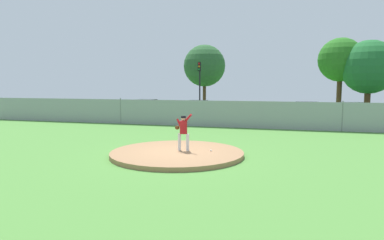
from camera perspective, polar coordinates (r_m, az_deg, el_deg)
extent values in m
plane|color=#4C8438|center=(20.32, 2.82, -2.57)|extent=(80.00, 80.00, 0.00)
cube|color=#2B2B2D|center=(28.60, 6.67, -0.10)|extent=(44.00, 7.00, 0.01)
cylinder|color=#99704C|center=(14.61, -2.52, -5.61)|extent=(5.67, 5.67, 0.18)
cylinder|color=silver|center=(14.75, -2.11, -3.68)|extent=(0.13, 0.13, 0.73)
cylinder|color=silver|center=(14.62, -0.75, -3.77)|extent=(0.13, 0.13, 0.73)
cylinder|color=maroon|center=(14.59, -1.44, -1.24)|extent=(0.32, 0.32, 0.55)
cylinder|color=maroon|center=(14.49, -0.76, 0.21)|extent=(0.42, 0.11, 0.45)
cylinder|color=maroon|center=(14.62, -2.12, -0.66)|extent=(0.28, 0.11, 0.46)
ellipsoid|color=#4C2D14|center=(14.73, -2.50, -1.28)|extent=(0.20, 0.12, 0.18)
sphere|color=tan|center=(14.54, -1.44, 0.23)|extent=(0.20, 0.20, 0.20)
cylinder|color=black|center=(14.54, -1.45, 0.51)|extent=(0.21, 0.21, 0.09)
sphere|color=white|center=(14.59, 3.19, -5.11)|extent=(0.07, 0.07, 0.07)
cube|color=gray|center=(24.10, 4.98, 1.01)|extent=(39.37, 0.03, 1.87)
cylinder|color=slate|center=(26.71, -11.85, 1.50)|extent=(0.07, 0.07, 1.97)
cylinder|color=slate|center=(23.90, 23.85, 0.59)|extent=(0.07, 0.07, 1.97)
cube|color=#B7BABF|center=(28.68, 18.82, 0.99)|extent=(2.16, 4.61, 0.71)
cube|color=black|center=(28.63, 18.86, 2.28)|extent=(1.88, 2.58, 0.58)
cylinder|color=black|center=(30.08, 18.48, 0.54)|extent=(1.96, 0.77, 0.64)
cylinder|color=black|center=(27.33, 19.14, -0.01)|extent=(1.96, 0.77, 0.64)
cube|color=#232328|center=(29.32, 0.68, 1.36)|extent=(2.05, 4.74, 0.66)
cube|color=black|center=(29.27, 0.68, 2.64)|extent=(1.77, 2.65, 0.65)
cylinder|color=black|center=(30.75, 1.21, 0.96)|extent=(1.85, 0.76, 0.64)
cylinder|color=black|center=(27.94, 0.10, 0.45)|extent=(1.85, 0.76, 0.64)
cube|color=silver|center=(28.41, 25.44, 0.67)|extent=(1.91, 4.54, 0.70)
cube|color=black|center=(28.36, 25.50, 1.99)|extent=(1.70, 2.52, 0.62)
cylinder|color=black|center=(29.80, 24.89, 0.24)|extent=(1.84, 0.70, 0.64)
cylinder|color=black|center=(27.08, 25.98, -0.34)|extent=(1.84, 0.70, 0.64)
cube|color=#161E4C|center=(30.44, -8.04, 1.52)|extent=(2.00, 4.17, 0.70)
cube|color=black|center=(30.39, -8.06, 2.79)|extent=(1.74, 2.34, 0.65)
cylinder|color=black|center=(31.59, -6.96, 1.06)|extent=(1.83, 0.76, 0.64)
cylinder|color=black|center=(29.37, -9.17, 0.65)|extent=(1.83, 0.76, 0.64)
cube|color=slate|center=(32.69, -13.00, 1.68)|extent=(2.10, 4.60, 0.64)
cube|color=black|center=(32.65, -13.02, 2.73)|extent=(1.82, 2.58, 0.57)
cylinder|color=black|center=(33.89, -11.71, 1.31)|extent=(1.90, 0.77, 0.64)
cylinder|color=black|center=(31.56, -14.35, 0.91)|extent=(1.90, 0.77, 0.64)
cone|color=orange|center=(29.32, 5.79, 0.61)|extent=(0.32, 0.32, 0.55)
cube|color=black|center=(29.35, 5.78, 0.10)|extent=(0.40, 0.40, 0.03)
cylinder|color=black|center=(33.72, 1.31, 5.28)|extent=(0.14, 0.14, 5.19)
cube|color=black|center=(33.59, 1.24, 8.94)|extent=(0.28, 0.24, 0.90)
sphere|color=red|center=(33.48, 1.19, 9.41)|extent=(0.18, 0.18, 0.18)
sphere|color=orange|center=(33.47, 1.19, 8.95)|extent=(0.18, 0.18, 0.18)
sphere|color=green|center=(33.46, 1.18, 8.49)|extent=(0.18, 0.18, 0.18)
cylinder|color=#4C331E|center=(38.78, 2.08, 4.10)|extent=(0.37, 0.37, 3.45)
sphere|color=#2A592D|center=(38.82, 2.10, 9.07)|extent=(4.68, 4.68, 4.68)
cylinder|color=#4C331E|center=(37.65, 23.38, 3.91)|extent=(0.49, 0.49, 3.94)
sphere|color=#276C1E|center=(37.71, 23.60, 9.23)|extent=(4.37, 4.37, 4.37)
cylinder|color=#4C331E|center=(37.15, 27.26, 2.89)|extent=(0.56, 0.56, 2.87)
sphere|color=#1F632D|center=(37.16, 27.50, 7.88)|extent=(5.15, 5.15, 5.15)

